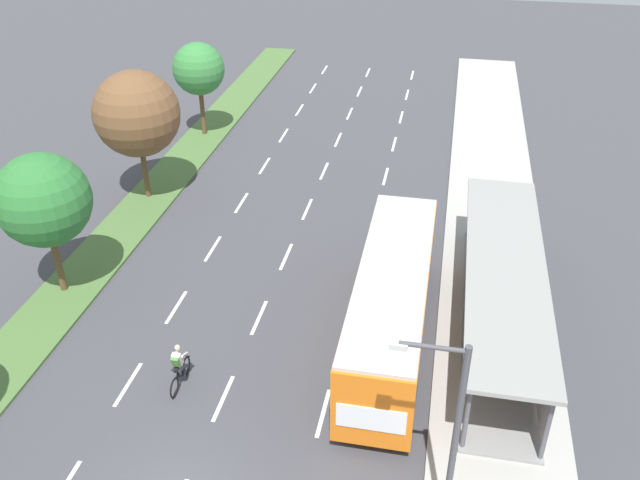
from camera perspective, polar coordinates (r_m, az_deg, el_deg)
median_strip at (r=38.58m, az=-12.75°, el=4.89°), size 2.60×52.00×0.12m
sidewalk_right at (r=35.68m, az=14.17°, el=2.43°), size 4.50×52.00×0.15m
lane_divider_left at (r=35.69m, az=-6.59°, el=3.12°), size 0.14×47.84×0.01m
lane_divider_center at (r=34.86m, az=-1.08°, el=2.61°), size 0.14×47.84×0.01m
lane_divider_right at (r=34.37m, az=4.64°, el=2.05°), size 0.14×47.84×0.01m
bus_shelter at (r=26.66m, az=15.58°, el=-4.03°), size 2.90×13.86×2.86m
bus at (r=25.06m, az=6.02°, el=-4.85°), size 2.54×11.29×3.37m
cyclist at (r=24.43m, az=-11.72°, el=-10.42°), size 0.46×1.82×1.71m
median_tree_second at (r=28.61m, az=-22.16°, el=3.10°), size 3.74×3.74×6.10m
median_tree_third at (r=35.23m, az=-15.09°, el=10.15°), size 4.29×4.29×6.68m
median_tree_fourth at (r=42.77m, az=-10.12°, el=13.89°), size 3.13×3.13×5.70m
streetlight at (r=17.97m, az=10.75°, el=-15.40°), size 1.91×0.24×6.50m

